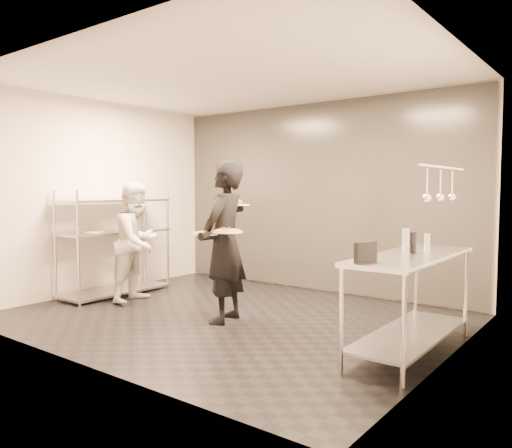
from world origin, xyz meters
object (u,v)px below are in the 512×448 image
Objects in this scene: pass_rack at (115,241)px; bottle_dark at (413,242)px; pizza_plate_far at (228,231)px; bottle_clear at (427,243)px; salad_plate at (237,203)px; bottle_green at (406,241)px; pizza_plate_near at (205,233)px; prep_counter at (411,286)px; chef at (137,242)px; waiter at (224,242)px; pos_monitor at (366,252)px.

bottle_dark is (4.30, 0.11, 0.25)m from pass_rack.
pizza_plate_far is 1.87× the size of bottle_clear.
pizza_plate_far is 0.62m from salad_plate.
bottle_clear is at bearing 60.18° from bottle_green.
pizza_plate_near is at bearing -95.65° from salad_plate.
pizza_plate_far is 1.91m from bottle_dark.
pizza_plate_far is at bearing -166.96° from bottle_green.
prep_counter is at bearing 11.21° from pizza_plate_far.
chef is at bearing -8.12° from pass_rack.
bottle_dark is (3.70, 0.20, 0.22)m from chef.
bottle_green is at bearing 11.46° from pizza_plate_near.
waiter is at bearing 138.16° from pizza_plate_far.
pizza_plate_near is 0.59m from salad_plate.
pass_rack is 5.52× the size of pizza_plate_near.
waiter is at bearing 60.80° from pizza_plate_near.
bottle_dark reaches higher than bottle_clear.
bottle_green is 1.32× the size of bottle_clear.
pizza_plate_near is at bearing -44.19° from waiter.
prep_counter is 0.47m from bottle_clear.
pizza_plate_far reaches higher than prep_counter.
pizza_plate_near is 1.49× the size of bottle_dark.
pizza_plate_far is (0.21, -0.19, 0.14)m from waiter.
pos_monitor is at bearing -99.46° from prep_counter.
pos_monitor is (2.08, -0.34, -0.02)m from pizza_plate_near.
pass_rack is 2.18m from pizza_plate_near.
chef is 1.58m from pizza_plate_near.
pos_monitor is 1.35× the size of bottle_clear.
bottle_dark is (2.06, 0.30, 0.10)m from waiter.
bottle_clear is 0.17m from bottle_dark.
pass_rack is 4.33m from prep_counter.
pass_rack is 2.26m from salad_plate.
prep_counter is 2.12m from waiter.
bottle_dark is at bearing 0.12° from salad_plate.
chef is 5.53× the size of pizza_plate_near.
prep_counter is at bearing -102.46° from chef.
salad_plate is at bearing -96.81° from chef.
pass_rack reaches higher than pos_monitor.
pizza_plate_near is (1.53, -0.30, 0.22)m from chef.
waiter is 0.25m from pizza_plate_near.
salad_plate is at bearing 173.21° from pos_monitor.
waiter reaches higher than pizza_plate_near.
salad_plate is at bearing -179.88° from bottle_dark.
salad_plate is 2.22m from pos_monitor.
pizza_plate_far is at bearing 33.16° from waiter.
pizza_plate_far reaches higher than pizza_plate_near.
pizza_plate_near is 1.24× the size of pos_monitor.
bottle_dark is (0.09, 0.83, 0.01)m from pos_monitor.
pass_rack is 4.26m from bottle_green.
pizza_plate_far reaches higher than pos_monitor.
prep_counter is at bearing 95.88° from pos_monitor.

